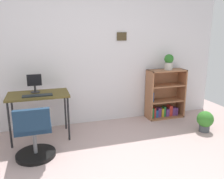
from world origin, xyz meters
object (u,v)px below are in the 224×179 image
(desk, at_px, (38,98))
(bookshelf_low, at_px, (164,96))
(potted_plant_floor, at_px, (205,120))
(potted_plant_on_shelf, at_px, (169,62))
(monitor, at_px, (35,83))
(office_chair, at_px, (34,136))
(keyboard, at_px, (37,95))

(desk, relative_size, bookshelf_low, 0.96)
(bookshelf_low, xyz_separation_m, potted_plant_floor, (0.31, -0.83, -0.21))
(potted_plant_on_shelf, distance_m, potted_plant_floor, 1.22)
(monitor, height_order, bookshelf_low, monitor)
(office_chair, bearing_deg, potted_plant_floor, 0.91)
(bookshelf_low, height_order, potted_plant_floor, bookshelf_low)
(keyboard, height_order, potted_plant_on_shelf, potted_plant_on_shelf)
(potted_plant_on_shelf, bearing_deg, desk, -175.06)
(keyboard, bearing_deg, monitor, 98.32)
(potted_plant_on_shelf, bearing_deg, office_chair, -161.18)
(office_chair, relative_size, potted_plant_on_shelf, 2.56)
(desk, relative_size, potted_plant_floor, 2.57)
(monitor, bearing_deg, potted_plant_floor, -14.15)
(desk, xyz_separation_m, potted_plant_floor, (2.61, -0.58, -0.45))
(desk, height_order, monitor, monitor)
(keyboard, relative_size, potted_plant_floor, 1.21)
(desk, height_order, keyboard, keyboard)
(office_chair, relative_size, bookshelf_low, 0.80)
(desk, relative_size, keyboard, 2.12)
(keyboard, xyz_separation_m, bookshelf_low, (2.31, 0.39, -0.32))
(monitor, distance_m, office_chair, 0.90)
(office_chair, bearing_deg, desk, 82.74)
(bookshelf_low, relative_size, potted_plant_on_shelf, 3.22)
(bookshelf_low, bearing_deg, desk, -173.65)
(desk, distance_m, potted_plant_floor, 2.71)
(desk, height_order, bookshelf_low, bookshelf_low)
(monitor, xyz_separation_m, keyboard, (0.03, -0.22, -0.14))
(monitor, relative_size, bookshelf_low, 0.30)
(office_chair, xyz_separation_m, potted_plant_on_shelf, (2.41, 0.82, 0.77))
(desk, xyz_separation_m, office_chair, (-0.08, -0.62, -0.33))
(keyboard, height_order, office_chair, office_chair)
(potted_plant_on_shelf, relative_size, potted_plant_floor, 0.83)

